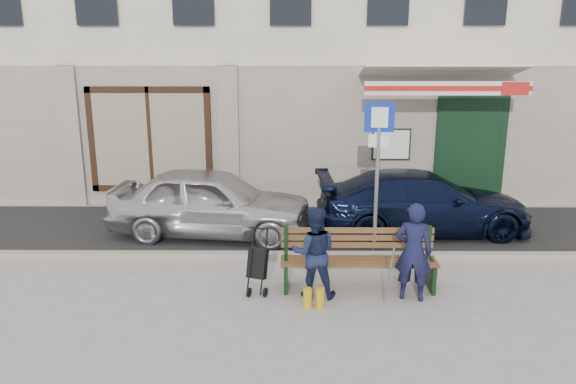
{
  "coord_description": "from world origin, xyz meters",
  "views": [
    {
      "loc": [
        0.03,
        -7.77,
        3.72
      ],
      "look_at": [
        -0.03,
        1.6,
        1.2
      ],
      "focal_mm": 35.0,
      "sensor_mm": 36.0,
      "label": 1
    }
  ],
  "objects_px": {
    "bench": "(356,261)",
    "stroller": "(257,265)",
    "parking_sign": "(378,154)",
    "woman": "(314,253)",
    "car_silver": "(211,202)",
    "car_navy": "(423,202)",
    "man": "(413,252)"
  },
  "relations": [
    {
      "from": "bench",
      "to": "stroller",
      "type": "relative_size",
      "value": 2.42
    },
    {
      "from": "bench",
      "to": "stroller",
      "type": "height_order",
      "value": "stroller"
    },
    {
      "from": "parking_sign",
      "to": "woman",
      "type": "bearing_deg",
      "value": -119.83
    },
    {
      "from": "bench",
      "to": "stroller",
      "type": "bearing_deg",
      "value": -175.14
    },
    {
      "from": "car_silver",
      "to": "bench",
      "type": "relative_size",
      "value": 1.65
    },
    {
      "from": "car_navy",
      "to": "parking_sign",
      "type": "xyz_separation_m",
      "value": [
        -1.14,
        -1.26,
        1.22
      ]
    },
    {
      "from": "car_navy",
      "to": "stroller",
      "type": "relative_size",
      "value": 4.28
    },
    {
      "from": "bench",
      "to": "woman",
      "type": "height_order",
      "value": "woman"
    },
    {
      "from": "woman",
      "to": "man",
      "type": "bearing_deg",
      "value": 178.26
    },
    {
      "from": "woman",
      "to": "bench",
      "type": "bearing_deg",
      "value": -155.48
    },
    {
      "from": "car_navy",
      "to": "woman",
      "type": "distance_m",
      "value": 3.76
    },
    {
      "from": "woman",
      "to": "car_silver",
      "type": "bearing_deg",
      "value": -53.73
    },
    {
      "from": "bench",
      "to": "car_navy",
      "type": "bearing_deg",
      "value": 58.82
    },
    {
      "from": "parking_sign",
      "to": "stroller",
      "type": "height_order",
      "value": "parking_sign"
    },
    {
      "from": "stroller",
      "to": "bench",
      "type": "bearing_deg",
      "value": 24.75
    },
    {
      "from": "car_navy",
      "to": "parking_sign",
      "type": "relative_size",
      "value": 1.55
    },
    {
      "from": "car_navy",
      "to": "stroller",
      "type": "height_order",
      "value": "car_navy"
    },
    {
      "from": "woman",
      "to": "car_navy",
      "type": "bearing_deg",
      "value": -125.93
    },
    {
      "from": "man",
      "to": "stroller",
      "type": "distance_m",
      "value": 2.33
    },
    {
      "from": "man",
      "to": "woman",
      "type": "distance_m",
      "value": 1.45
    },
    {
      "from": "stroller",
      "to": "woman",
      "type": "bearing_deg",
      "value": 9.98
    },
    {
      "from": "man",
      "to": "woman",
      "type": "relative_size",
      "value": 1.07
    },
    {
      "from": "car_navy",
      "to": "man",
      "type": "relative_size",
      "value": 2.84
    },
    {
      "from": "car_silver",
      "to": "car_navy",
      "type": "bearing_deg",
      "value": -80.15
    },
    {
      "from": "man",
      "to": "parking_sign",
      "type": "bearing_deg",
      "value": -66.72
    },
    {
      "from": "car_silver",
      "to": "car_navy",
      "type": "height_order",
      "value": "car_silver"
    },
    {
      "from": "woman",
      "to": "parking_sign",
      "type": "bearing_deg",
      "value": -122.23
    },
    {
      "from": "man",
      "to": "stroller",
      "type": "bearing_deg",
      "value": 8.17
    },
    {
      "from": "car_silver",
      "to": "stroller",
      "type": "bearing_deg",
      "value": -151.08
    },
    {
      "from": "car_navy",
      "to": "woman",
      "type": "height_order",
      "value": "woman"
    },
    {
      "from": "car_navy",
      "to": "bench",
      "type": "relative_size",
      "value": 1.77
    },
    {
      "from": "car_navy",
      "to": "stroller",
      "type": "distance_m",
      "value": 4.23
    }
  ]
}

